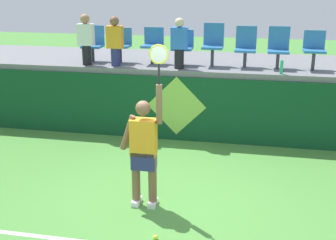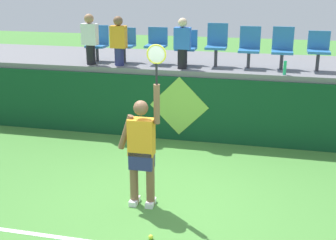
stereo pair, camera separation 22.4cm
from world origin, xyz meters
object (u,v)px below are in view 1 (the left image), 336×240
object	(u,v)px
stadium_chair_3	(183,45)
stadium_chair_4	(213,43)
stadium_chair_0	(94,42)
spectator_1	(86,38)
spectator_0	(179,42)
water_bottle	(282,67)
tennis_player	(144,148)
stadium_chair_1	(121,43)
stadium_chair_2	(153,43)
stadium_chair_5	(246,45)
stadium_chair_6	(279,46)
spectator_2	(115,40)
stadium_chair_7	(314,48)
tennis_ball	(155,237)

from	to	relation	value
stadium_chair_3	stadium_chair_4	bearing A→B (deg)	0.99
stadium_chair_0	spectator_1	size ratio (longest dim) A/B	0.73
stadium_chair_3	spectator_0	bearing A→B (deg)	-90.00
water_bottle	spectator_0	world-z (taller)	spectator_0
tennis_player	stadium_chair_1	distance (m)	4.08
stadium_chair_4	tennis_player	bearing A→B (deg)	-99.49
stadium_chair_2	stadium_chair_5	world-z (taller)	stadium_chair_5
stadium_chair_6	spectator_2	bearing A→B (deg)	-172.83
stadium_chair_1	spectator_0	size ratio (longest dim) A/B	0.73
stadium_chair_2	stadium_chair_5	bearing A→B (deg)	0.32
tennis_player	spectator_1	distance (m)	4.03
stadium_chair_4	stadium_chair_7	size ratio (longest dim) A/B	1.14
tennis_ball	stadium_chair_4	distance (m)	5.01
spectator_0	stadium_chair_2	bearing A→B (deg)	146.33
tennis_player	stadium_chair_3	bearing A→B (deg)	90.70
tennis_ball	spectator_0	size ratio (longest dim) A/B	0.06
stadium_chair_7	stadium_chair_2	bearing A→B (deg)	-179.98
tennis_ball	stadium_chair_6	world-z (taller)	stadium_chair_6
water_bottle	stadium_chair_6	distance (m)	0.70
tennis_ball	stadium_chair_0	world-z (taller)	stadium_chair_0
stadium_chair_1	spectator_2	bearing A→B (deg)	-90.00
spectator_1	stadium_chair_2	bearing A→B (deg)	17.63
water_bottle	stadium_chair_0	world-z (taller)	stadium_chair_0
stadium_chair_1	spectator_1	distance (m)	0.80
stadium_chair_3	spectator_2	world-z (taller)	spectator_2
stadium_chair_3	spectator_0	distance (m)	0.47
tennis_ball	spectator_0	xyz separation A→B (m)	(-0.42, 4.13, 2.03)
stadium_chair_0	stadium_chair_5	size ratio (longest dim) A/B	0.93
water_bottle	stadium_chair_5	bearing A→B (deg)	140.69
stadium_chair_2	stadium_chair_4	world-z (taller)	stadium_chair_4
stadium_chair_0	tennis_ball	bearing A→B (deg)	-61.56
tennis_player	stadium_chair_2	bearing A→B (deg)	101.07
stadium_chair_2	stadium_chair_4	bearing A→B (deg)	0.49
tennis_ball	stadium_chair_4	bearing A→B (deg)	86.96
stadium_chair_7	stadium_chair_5	bearing A→B (deg)	179.58
stadium_chair_5	stadium_chair_6	bearing A→B (deg)	0.11
stadium_chair_1	spectator_2	size ratio (longest dim) A/B	0.72
tennis_player	spectator_1	xyz separation A→B (m)	(-2.11, 3.24, 1.15)
stadium_chair_1	stadium_chair_0	bearing A→B (deg)	179.32
stadium_chair_7	spectator_0	world-z (taller)	spectator_0
stadium_chair_6	spectator_1	xyz separation A→B (m)	(-4.11, -0.46, 0.12)
stadium_chair_0	stadium_chair_3	xyz separation A→B (m)	(2.07, -0.01, -0.01)
stadium_chair_4	spectator_2	bearing A→B (deg)	-168.19
stadium_chair_3	stadium_chair_2	bearing A→B (deg)	180.00
stadium_chair_5	stadium_chair_7	distance (m)	1.40
tennis_ball	spectator_0	distance (m)	4.62
stadium_chair_0	stadium_chair_1	xyz separation A→B (m)	(0.65, -0.01, 0.00)
stadium_chair_3	spectator_0	size ratio (longest dim) A/B	0.71
stadium_chair_7	spectator_2	size ratio (longest dim) A/B	0.75
water_bottle	stadium_chair_0	size ratio (longest dim) A/B	0.34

